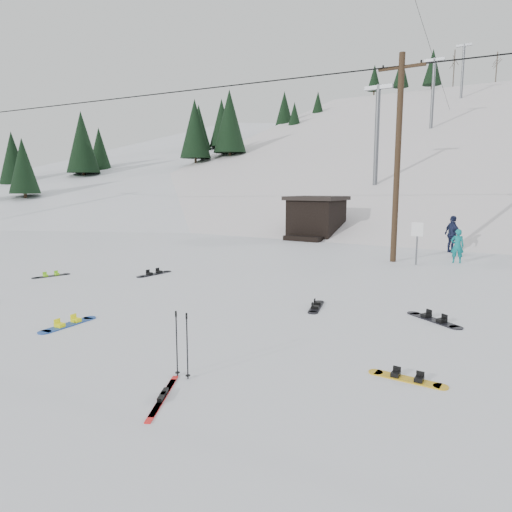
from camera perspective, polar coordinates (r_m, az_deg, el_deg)
The scene contains 21 objects.
ground at distance 10.56m, azimuth -16.13°, elevation -10.20°, with size 200.00×200.00×0.00m, color white.
ski_slope at distance 63.94m, azimuth 24.35°, elevation -6.04°, with size 60.00×75.00×45.00m, color white.
ridge_left at distance 71.29m, azimuth -6.48°, elevation -3.04°, with size 34.00×85.00×38.00m, color white.
treeline_left at distance 62.51m, azimuth -9.78°, elevation 5.44°, with size 20.00×64.00×10.00m, color black, non-canonical shape.
treeline_crest at distance 92.98m, azimuth 27.43°, elevation 5.60°, with size 50.00×6.00×10.00m, color black, non-canonical shape.
utility_pole at distance 21.38m, azimuth 17.29°, elevation 11.83°, with size 2.00×0.26×9.00m.
trail_sign at distance 20.77m, azimuth 19.50°, elevation 2.41°, with size 0.50×0.09×1.85m.
lift_hut at distance 30.33m, azimuth 7.51°, elevation 4.81°, with size 3.40×4.10×2.75m.
lift_tower_near at distance 38.65m, azimuth 14.90°, elevation 15.05°, with size 2.20×0.36×8.00m.
lift_tower_mid at distance 58.81m, azimuth 21.26°, elevation 18.86°, with size 2.20×0.36×8.00m.
lift_tower_far at distance 79.43m, azimuth 24.44°, elevation 20.63°, with size 2.20×0.36×8.00m.
hero_snowboard at distance 12.16m, azimuth -22.43°, elevation -7.88°, with size 0.39×1.63×0.11m.
hero_skis at distance 7.78m, azimuth -11.56°, elevation -16.82°, with size 0.84×1.49×0.08m.
ski_poles at distance 8.26m, azimuth -9.25°, elevation -10.82°, with size 0.33×0.09×1.19m.
board_scatter_b at distance 18.05m, azimuth -12.60°, elevation -2.17°, with size 0.40×1.66×0.12m.
board_scatter_c at distance 18.92m, azimuth -24.22°, elevation -2.25°, with size 0.57×1.37×0.10m.
board_scatter_d at distance 12.47m, azimuth 21.33°, elevation -7.40°, with size 1.49×1.06×0.12m.
board_scatter_e at distance 8.68m, azimuth 18.36°, elevation -14.33°, with size 1.38×0.28×0.10m.
board_scatter_f at distance 12.97m, azimuth 7.53°, elevation -6.28°, with size 0.61×1.44×0.10m.
skier_teal at distance 22.09m, azimuth 23.86°, elevation 1.15°, with size 0.55×0.36×1.51m, color #0B7275.
skier_navy at distance 25.41m, azimuth 23.34°, elevation 2.52°, with size 1.11×0.46×1.90m, color #19203F.
Camera 1 is at (7.53, -6.61, 3.35)m, focal length 32.00 mm.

